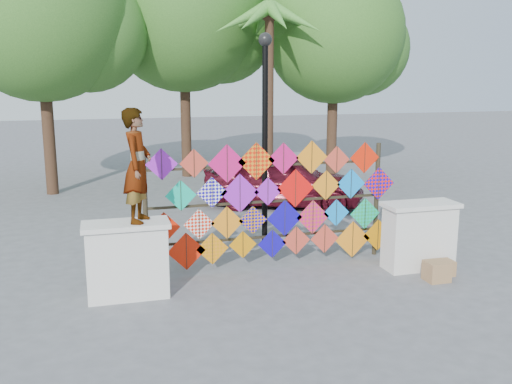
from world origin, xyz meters
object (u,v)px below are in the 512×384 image
(kite_rack, at_px, (274,204))
(sedan, at_px, (284,180))
(lamppost, at_px, (265,121))
(vendor_woman, at_px, (137,166))

(kite_rack, bearing_deg, sedan, 69.64)
(lamppost, bearing_deg, sedan, 65.61)
(kite_rack, bearing_deg, vendor_woman, -160.23)
(vendor_woman, xyz_separation_m, sedan, (4.34, 5.66, -1.45))
(vendor_woman, bearing_deg, kite_rack, -51.53)
(sedan, distance_m, lamppost, 4.27)
(kite_rack, relative_size, vendor_woman, 2.69)
(lamppost, bearing_deg, vendor_woman, -141.56)
(vendor_woman, bearing_deg, sedan, -18.78)
(vendor_woman, height_order, lamppost, lamppost)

